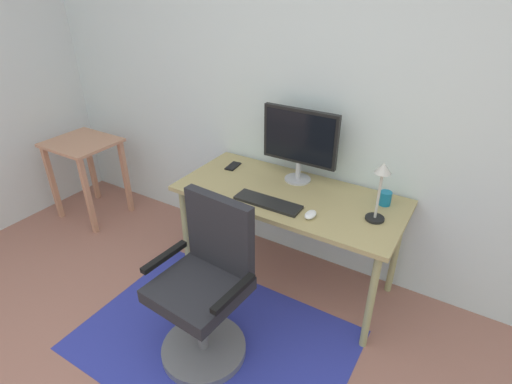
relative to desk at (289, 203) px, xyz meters
The scene contains 11 objects.
wall_back 0.77m from the desk, 72.43° to the left, with size 6.00×0.10×2.60m, color silver.
area_rug 0.98m from the desk, 99.09° to the right, with size 1.61×1.13×0.01m, color #2E379F.
desk is the anchor object (origin of this frame).
monitor 0.42m from the desk, 100.57° to the left, with size 0.52×0.18×0.50m.
keyboard 0.21m from the desk, 105.89° to the right, with size 0.43×0.13×0.02m, color black.
computer_mouse 0.31m from the desk, 38.68° to the right, with size 0.06×0.10×0.03m, color white.
coffee_cup 0.61m from the desk, 17.71° to the left, with size 0.07×0.07×0.09m, color #166F96.
cell_phone 0.56m from the desk, 165.29° to the left, with size 0.07×0.14×0.01m, color black.
desk_lamp 0.65m from the desk, ahead, with size 0.11×0.11×0.36m.
office_chair 0.81m from the desk, 98.25° to the right, with size 0.55×0.50×0.98m.
side_table 1.93m from the desk, behind, with size 0.55×0.49×0.72m.
Camera 1 is at (0.86, -0.25, 2.00)m, focal length 28.03 mm.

